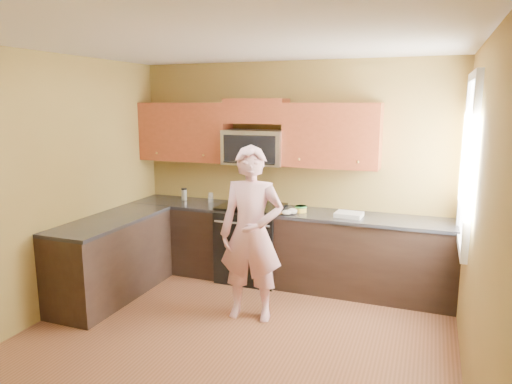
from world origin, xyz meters
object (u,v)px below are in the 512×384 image
at_px(microwave, 255,164).
at_px(frying_pan, 241,209).
at_px(stove, 252,242).
at_px(travel_mug, 184,200).
at_px(butter_tub, 301,212).
at_px(woman, 251,234).

bearing_deg(microwave, frying_pan, -98.30).
relative_size(stove, travel_mug, 5.97).
xyz_separation_m(butter_tub, travel_mug, (-1.65, 0.13, 0.00)).
xyz_separation_m(microwave, butter_tub, (0.63, -0.14, -0.53)).
relative_size(microwave, travel_mug, 4.78).
bearing_deg(microwave, stove, -90.00).
xyz_separation_m(microwave, frying_pan, (-0.05, -0.35, -0.50)).
bearing_deg(travel_mug, stove, -6.79).
bearing_deg(butter_tub, travel_mug, 175.41).
relative_size(stove, frying_pan, 2.25).
relative_size(frying_pan, butter_tub, 3.08).
bearing_deg(microwave, woman, -71.02).
bearing_deg(frying_pan, butter_tub, -2.89).
height_order(microwave, woman, woman).
distance_m(microwave, woman, 1.32).
height_order(microwave, butter_tub, microwave).
xyz_separation_m(stove, woman, (0.39, -1.01, 0.42)).
bearing_deg(woman, microwave, 101.51).
distance_m(microwave, butter_tub, 0.84).
relative_size(frying_pan, travel_mug, 2.66).
relative_size(woman, frying_pan, 4.23).
height_order(stove, woman, woman).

